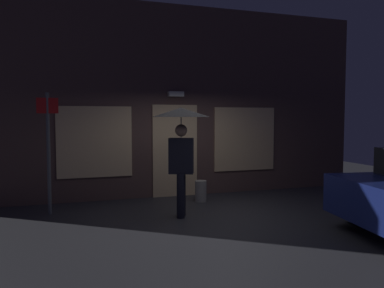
% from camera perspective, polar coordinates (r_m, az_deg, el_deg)
% --- Properties ---
extents(ground_plane, '(18.00, 18.00, 0.00)m').
position_cam_1_polar(ground_plane, '(7.49, 2.21, -10.77)').
color(ground_plane, '#2D2D33').
extents(building_facade, '(9.87, 0.48, 4.57)m').
position_cam_1_polar(building_facade, '(9.49, -2.79, 6.09)').
color(building_facade, brown).
rests_on(building_facade, ground).
extents(person_with_umbrella, '(1.09, 1.09, 2.08)m').
position_cam_1_polar(person_with_umbrella, '(7.35, -1.61, 1.72)').
color(person_with_umbrella, black).
rests_on(person_with_umbrella, ground).
extents(street_sign_post, '(0.40, 0.07, 2.38)m').
position_cam_1_polar(street_sign_post, '(8.05, -20.28, -0.25)').
color(street_sign_post, '#595B60').
rests_on(street_sign_post, ground).
extents(sidewalk_bollard, '(0.26, 0.26, 0.47)m').
position_cam_1_polar(sidewalk_bollard, '(8.86, 1.29, -6.90)').
color(sidewalk_bollard, '#9E998E').
rests_on(sidewalk_bollard, ground).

